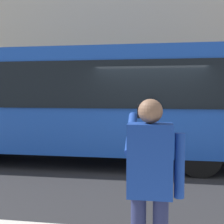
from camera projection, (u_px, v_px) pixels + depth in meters
name	position (u px, v px, depth m)	size (l,w,h in m)	color
ground_plane	(150.00, 169.00, 7.10)	(60.00, 60.00, 0.00)	#232326
building_facade_far	(154.00, 6.00, 13.40)	(28.00, 1.55, 12.00)	beige
red_bus	(82.00, 101.00, 7.88)	(9.05, 2.54, 3.08)	#1947AD
pedestrian_photographer	(150.00, 177.00, 2.56)	(0.53, 0.52, 1.70)	#1E2347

